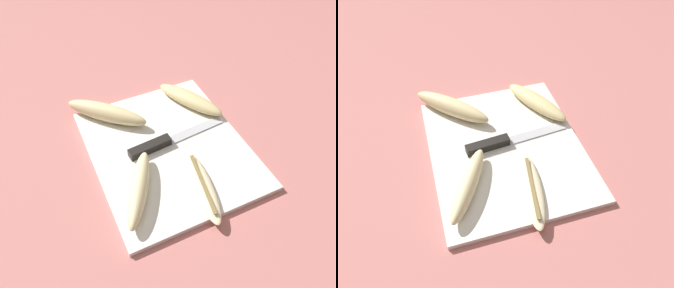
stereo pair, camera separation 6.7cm
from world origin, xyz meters
The scene contains 7 objects.
ground_plane centered at (0.00, 0.00, 0.00)m, with size 4.00×4.00×0.00m, color #B76B66.
cutting_board centered at (0.00, 0.00, 0.01)m, with size 0.37×0.31×0.01m.
knife centered at (-0.01, -0.01, 0.02)m, with size 0.04×0.23×0.02m.
banana_pale_long centered at (0.12, 0.01, 0.02)m, with size 0.17×0.07×0.02m.
banana_soft_right centered at (0.08, -0.10, 0.03)m, with size 0.16×0.11×0.04m.
banana_mellow_near centered at (-0.13, -0.09, 0.03)m, with size 0.16×0.16×0.04m.
banana_spotted_left centered at (-0.10, 0.10, 0.03)m, with size 0.17×0.12×0.03m.
Camera 1 is at (0.41, -0.19, 0.52)m, focal length 35.00 mm.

